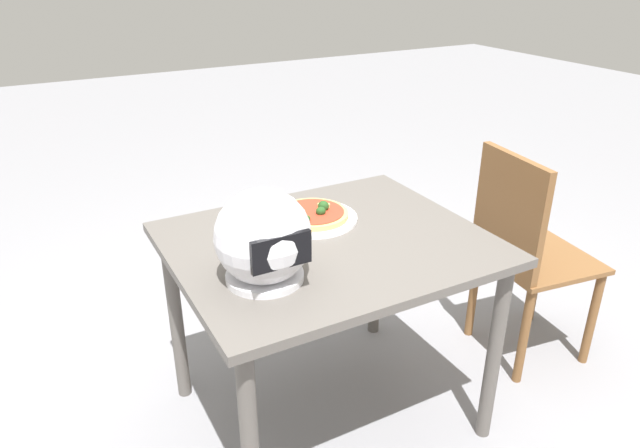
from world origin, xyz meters
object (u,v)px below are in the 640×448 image
Objects in this scene: dining_table at (328,265)px; chair_side at (523,248)px; pizza at (313,213)px; motorcycle_helmet at (263,238)px.

dining_table is 0.87m from chair_side.
pizza is at bearing -14.24° from chair_side.
motorcycle_helmet is (0.31, 0.29, 0.11)m from pizza.
chair_side is at bearing 165.76° from pizza.
dining_table is 1.11× the size of chair_side.
motorcycle_helmet reaches higher than dining_table.
chair_side is (-0.86, 0.05, -0.13)m from dining_table.
pizza is 0.89m from chair_side.
dining_table is at bearing -3.36° from chair_side.
chair_side is (-0.83, 0.21, -0.24)m from pizza.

